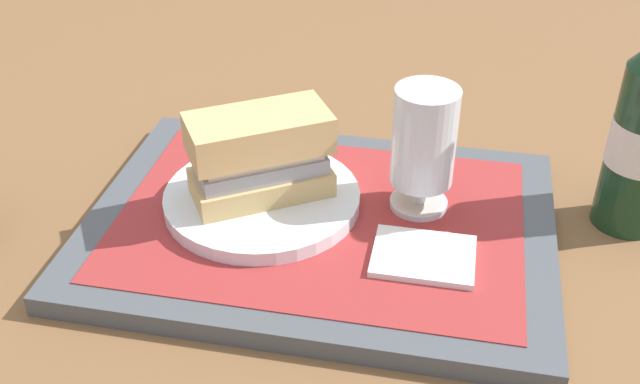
{
  "coord_description": "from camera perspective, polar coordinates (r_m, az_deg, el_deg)",
  "views": [
    {
      "loc": [
        0.12,
        -0.58,
        0.45
      ],
      "look_at": [
        0.0,
        0.0,
        0.05
      ],
      "focal_mm": 43.11,
      "sensor_mm": 36.0,
      "label": 1
    }
  ],
  "objects": [
    {
      "name": "beer_glass",
      "position": [
        0.72,
        7.69,
        3.46
      ],
      "size": [
        0.06,
        0.06,
        0.12
      ],
      "color": "silver",
      "rests_on": "placemat"
    },
    {
      "name": "plate",
      "position": [
        0.75,
        -4.32,
        -0.48
      ],
      "size": [
        0.19,
        0.19,
        0.01
      ],
      "primitive_type": "cylinder",
      "color": "white",
      "rests_on": "placemat"
    },
    {
      "name": "ground_plane",
      "position": [
        0.74,
        0.0,
        -3.19
      ],
      "size": [
        3.0,
        3.0,
        0.0
      ],
      "primitive_type": "plane",
      "color": "brown"
    },
    {
      "name": "napkin_folded",
      "position": [
        0.69,
        7.69,
        -4.74
      ],
      "size": [
        0.09,
        0.07,
        0.01
      ],
      "primitive_type": "cube",
      "color": "white",
      "rests_on": "placemat"
    },
    {
      "name": "placemat",
      "position": [
        0.73,
        0.0,
        -1.9
      ],
      "size": [
        0.38,
        0.27,
        0.0
      ],
      "primitive_type": "cube",
      "color": "#9E2D2D",
      "rests_on": "tray"
    },
    {
      "name": "sandwich",
      "position": [
        0.72,
        -4.23,
        2.85
      ],
      "size": [
        0.14,
        0.12,
        0.08
      ],
      "rotation": [
        0.0,
        0.0,
        0.56
      ],
      "color": "tan",
      "rests_on": "plate"
    },
    {
      "name": "tray",
      "position": [
        0.74,
        0.0,
        -2.57
      ],
      "size": [
        0.44,
        0.32,
        0.02
      ],
      "primitive_type": "cube",
      "color": "#4C5156",
      "rests_on": "ground_plane"
    }
  ]
}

